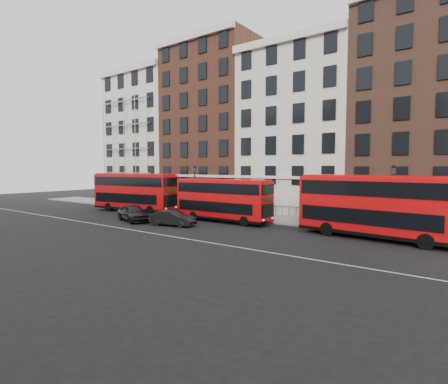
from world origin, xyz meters
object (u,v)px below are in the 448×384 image
Objects in this scene: bus_a at (134,191)px; car_rear at (134,213)px; bus_b at (223,199)px; bus_c at (375,205)px; car_front at (173,218)px.

bus_a reaches higher than car_rear.
bus_a reaches higher than bus_b.
bus_a is 0.97× the size of bus_c.
car_front is (-16.15, -4.49, -1.81)m from bus_c.
bus_a reaches higher than car_front.
bus_b is 2.32× the size of car_front.
bus_c is at bearing -58.59° from car_rear.
bus_c is (26.97, 0.01, 0.07)m from bus_a.
car_front is (-2.29, -4.49, -1.53)m from bus_b.
bus_c reaches higher than bus_b.
bus_c is at bearing -6.95° from bus_a.
bus_b is at bearing -6.95° from bus_a.
car_rear is at bearing -146.25° from bus_b.
bus_a is 1.12× the size of bus_b.
bus_b is at bearing -38.96° from car_front.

